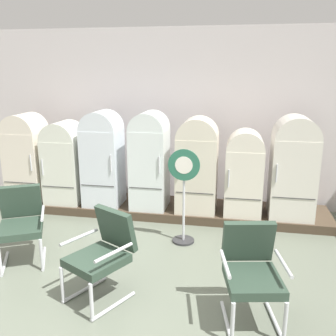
{
  "coord_description": "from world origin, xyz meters",
  "views": [
    {
      "loc": [
        1.37,
        -2.98,
        2.46
      ],
      "look_at": [
        0.3,
        2.75,
        0.89
      ],
      "focal_mm": 39.81,
      "sensor_mm": 36.0,
      "label": 1
    }
  ],
  "objects": [
    {
      "name": "refrigerator_1",
      "position": [
        -1.57,
        2.9,
        0.9
      ],
      "size": [
        0.62,
        0.65,
        1.43
      ],
      "color": "silver",
      "rests_on": "display_plinth"
    },
    {
      "name": "display_plinth",
      "position": [
        0.0,
        3.02,
        0.07
      ],
      "size": [
        5.91,
        0.95,
        0.15
      ],
      "primitive_type": "cube",
      "color": "#463829",
      "rests_on": "ground"
    },
    {
      "name": "armchair_right",
      "position": [
        1.58,
        0.4,
        0.55
      ],
      "size": [
        0.68,
        0.77,
        0.98
      ],
      "color": "silver",
      "rests_on": "ground"
    },
    {
      "name": "armchair_left",
      "position": [
        -1.32,
        1.06,
        0.55
      ],
      "size": [
        0.78,
        0.84,
        0.98
      ],
      "color": "silver",
      "rests_on": "ground"
    },
    {
      "name": "refrigerator_2",
      "position": [
        -0.86,
        2.88,
        1.01
      ],
      "size": [
        0.62,
        0.61,
        1.63
      ],
      "color": "white",
      "rests_on": "display_plinth"
    },
    {
      "name": "sign_stand",
      "position": [
        0.67,
        1.95,
        0.67
      ],
      "size": [
        0.45,
        0.32,
        1.39
      ],
      "color": "#2D2D30",
      "rests_on": "ground"
    },
    {
      "name": "back_wall",
      "position": [
        0.0,
        3.66,
        1.58
      ],
      "size": [
        11.76,
        0.12,
        3.14
      ],
      "color": "silver",
      "rests_on": "ground"
    },
    {
      "name": "refrigerator_5",
      "position": [
        1.51,
        2.88,
        0.87
      ],
      "size": [
        0.59,
        0.61,
        1.37
      ],
      "color": "silver",
      "rests_on": "display_plinth"
    },
    {
      "name": "refrigerator_3",
      "position": [
        -0.04,
        2.91,
        1.01
      ],
      "size": [
        0.59,
        0.66,
        1.63
      ],
      "color": "white",
      "rests_on": "display_plinth"
    },
    {
      "name": "refrigerator_4",
      "position": [
        0.76,
        2.88,
        0.97
      ],
      "size": [
        0.65,
        0.61,
        1.56
      ],
      "color": "beige",
      "rests_on": "display_plinth"
    },
    {
      "name": "refrigerator_6",
      "position": [
        2.26,
        2.92,
        1.0
      ],
      "size": [
        0.68,
        0.68,
        1.61
      ],
      "color": "silver",
      "rests_on": "display_plinth"
    },
    {
      "name": "refrigerator_0",
      "position": [
        -2.29,
        2.89,
        0.97
      ],
      "size": [
        0.63,
        0.63,
        1.55
      ],
      "color": "silver",
      "rests_on": "display_plinth"
    },
    {
      "name": "armchair_center",
      "position": [
        0.01,
        0.48,
        0.55
      ],
      "size": [
        0.79,
        0.85,
        0.98
      ],
      "color": "silver",
      "rests_on": "ground"
    },
    {
      "name": "ground",
      "position": [
        0.0,
        0.0,
        -0.03
      ],
      "size": [
        12.0,
        10.0,
        0.05
      ],
      "primitive_type": "cube",
      "color": "slate"
    }
  ]
}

